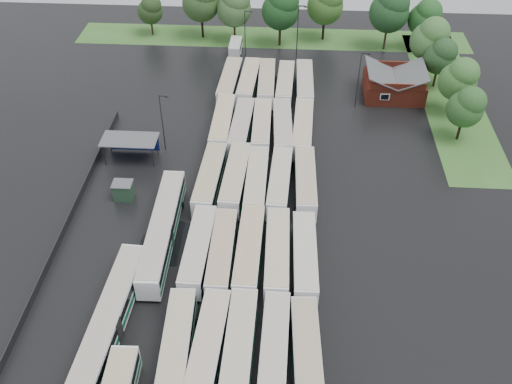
{
  "coord_description": "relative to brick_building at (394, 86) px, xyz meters",
  "views": [
    {
      "loc": [
        5.62,
        -45.9,
        51.12
      ],
      "look_at": [
        2.0,
        12.0,
        2.5
      ],
      "focal_mm": 40.0,
      "sensor_mm": 36.0,
      "label": 1
    }
  ],
  "objects": [
    {
      "name": "tree_east_4",
      "position": [
        8.47,
        19.8,
        3.2
      ],
      "size": [
        4.76,
        4.76,
        7.88
      ],
      "color": "#382318",
      "rests_on": "ground"
    },
    {
      "name": "bus_r3c0",
      "position": [
        -28.52,
        -27.94,
        0.19
      ],
      "size": [
        3.42,
        13.51,
        3.73
      ],
      "rotation": [
        0.0,
        0.0,
        -0.04
      ],
      "color": "white",
      "rests_on": "ground"
    },
    {
      "name": "bus_r1c0",
      "position": [
        -28.49,
        -55.23,
        0.14
      ],
      "size": [
        3.35,
        13.23,
        3.65
      ],
      "rotation": [
        0.0,
        0.0,
        0.04
      ],
      "color": "white",
      "rests_on": "ground"
    },
    {
      "name": "bus_r4c4",
      "position": [
        -15.75,
        -14.58,
        0.18
      ],
      "size": [
        3.38,
        13.48,
        3.72
      ],
      "rotation": [
        0.0,
        0.0,
        -0.04
      ],
      "color": "white",
      "rests_on": "ground"
    },
    {
      "name": "tree_north_4",
      "position": [
        -11.39,
        21.79,
        5.76
      ],
      "size": [
        7.16,
        7.16,
        11.86
      ],
      "color": "black",
      "rests_on": "ground"
    },
    {
      "name": "bus_r4c0",
      "position": [
        -28.27,
        -14.02,
        0.18
      ],
      "size": [
        2.95,
        13.36,
        3.71
      ],
      "rotation": [
        0.0,
        0.0,
        -0.01
      ],
      "color": "white",
      "rests_on": "ground"
    },
    {
      "name": "bus_r5c2",
      "position": [
        -22.05,
        -0.63,
        0.12
      ],
      "size": [
        2.97,
        13.04,
        3.62
      ],
      "rotation": [
        0.0,
        0.0,
        0.02
      ],
      "color": "white",
      "rests_on": "ground"
    },
    {
      "name": "west_fence",
      "position": [
        -46.2,
        -34.77,
        -1.27
      ],
      "size": [
        0.1,
        50.0,
        1.2
      ],
      "primitive_type": "cube",
      "color": "#2D2D30",
      "rests_on": "ground"
    },
    {
      "name": "bus_r3c1",
      "position": [
        -25.04,
        -27.66,
        0.19
      ],
      "size": [
        3.47,
        13.53,
        3.73
      ],
      "rotation": [
        0.0,
        0.0,
        -0.05
      ],
      "color": "white",
      "rests_on": "ground"
    },
    {
      "name": "bus_r2c3",
      "position": [
        -18.81,
        -41.54,
        0.16
      ],
      "size": [
        2.99,
        13.28,
        3.69
      ],
      "rotation": [
        0.0,
        0.0,
        0.01
      ],
      "color": "white",
      "rests_on": "ground"
    },
    {
      "name": "tree_north_6",
      "position": [
        7.56,
        18.33,
        4.85
      ],
      "size": [
        6.3,
        6.3,
        10.44
      ],
      "color": "black",
      "rests_on": "ground"
    },
    {
      "name": "tree_east_2",
      "position": [
        7.94,
        3.74,
        4.07
      ],
      "size": [
        5.57,
        5.57,
        9.23
      ],
      "color": "black",
      "rests_on": "ground"
    },
    {
      "name": "bus_r3c4",
      "position": [
        -15.43,
        -27.76,
        0.13
      ],
      "size": [
        3.05,
        13.08,
        3.62
      ],
      "rotation": [
        0.0,
        0.0,
        0.02
      ],
      "color": "white",
      "rests_on": "ground"
    },
    {
      "name": "tree_north_0",
      "position": [
        -46.72,
        21.87,
        3.55
      ],
      "size": [
        5.09,
        5.09,
        8.43
      ],
      "color": "#32271A",
      "rests_on": "ground"
    },
    {
      "name": "ground",
      "position": [
        -24.0,
        -42.77,
        -1.87
      ],
      "size": [
        160.0,
        160.0,
        0.0
      ],
      "primitive_type": "plane",
      "color": "black",
      "rests_on": "ground"
    },
    {
      "name": "grass_strip_east",
      "position": [
        10.0,
        0.03,
        -1.86
      ],
      "size": [
        10.0,
        50.0,
        0.01
      ],
      "primitive_type": "cube",
      "color": "#396B28",
      "rests_on": "ground"
    },
    {
      "name": "bus_r5c4",
      "position": [
        -15.45,
        -0.85,
        0.16
      ],
      "size": [
        2.99,
        13.26,
        3.68
      ],
      "rotation": [
        0.0,
        0.0,
        0.01
      ],
      "color": "white",
      "rests_on": "ground"
    },
    {
      "name": "bus_r2c4",
      "position": [
        -15.55,
        -41.84,
        0.12
      ],
      "size": [
        3.06,
        13.05,
        3.62
      ],
      "rotation": [
        0.0,
        0.0,
        0.02
      ],
      "color": "white",
      "rests_on": "ground"
    },
    {
      "name": "lamp_post_ne",
      "position": [
        -6.65,
        -4.09,
        3.95
      ],
      "size": [
        1.54,
        0.3,
        10.02
      ],
      "color": "#2D2D30",
      "rests_on": "ground"
    },
    {
      "name": "artic_bus_west_c",
      "position": [
        -36.17,
        -52.33,
        0.16
      ],
      "size": [
        3.74,
        19.81,
        3.65
      ],
      "rotation": [
        0.0,
        0.0,
        -0.05
      ],
      "color": "white",
      "rests_on": "ground"
    },
    {
      "name": "tree_north_3",
      "position": [
        -20.14,
        18.54,
        5.95
      ],
      "size": [
        7.33,
        7.33,
        12.14
      ],
      "color": "black",
      "rests_on": "ground"
    },
    {
      "name": "bus_r4c1",
      "position": [
        -25.25,
        -14.69,
        0.13
      ],
      "size": [
        3.33,
        13.15,
        3.63
      ],
      "rotation": [
        0.0,
        0.0,
        -0.04
      ],
      "color": "white",
      "rests_on": "ground"
    },
    {
      "name": "tree_east_0",
      "position": [
        8.72,
        -12.94,
        4.1
      ],
      "size": [
        5.6,
        5.6,
        9.28
      ],
      "color": "black",
      "rests_on": "ground"
    },
    {
      "name": "bus_r2c2",
      "position": [
        -22.15,
        -41.37,
        0.2
      ],
      "size": [
        3.07,
        13.51,
        3.75
      ],
      "rotation": [
        0.0,
        0.0,
        -0.02
      ],
      "color": "white",
      "rests_on": "ground"
    },
    {
      "name": "lamp_post_back_e",
      "position": [
        -16.77,
        13.07,
        4.25
      ],
      "size": [
        1.62,
        0.32,
        10.54
      ],
      "color": "#2D2D30",
      "rests_on": "ground"
    },
    {
      "name": "lamp_post_nw",
      "position": [
        -36.59,
        -18.3,
        3.6
      ],
      "size": [
        1.45,
        0.28,
        9.42
      ],
      "color": "#2D2D30",
      "rests_on": "ground"
    },
    {
      "name": "minibus",
      "position": [
        -28.81,
        14.08,
        -0.44
      ],
      "size": [
        2.28,
        5.93,
        2.58
      ],
      "rotation": [
        0.0,
        0.0,
        -0.01
      ],
      "color": "silver",
      "rests_on": "ground"
    },
    {
      "name": "bus_r1c1",
      "position": [
        -25.32,
        -55.23,
        0.17
      ],
      "size": [
        3.5,
        13.45,
        3.71
      ],
      "rotation": [
        0.0,
        0.0,
        -0.05
      ],
      "color": "white",
      "rests_on": "ground"
    },
    {
      "name": "bus_r5c3",
      "position": [
        -18.81,
        -1.0,
        0.09
      ],
      "size": [
        3.11,
        12.84,
        3.55
      ],
      "rotation": [
        0.0,
        0.0,
        -0.03
      ],
      "color": "white",
      "rests_on": "ground"
    },
    {
      "name": "bus_r4c3",
      "position": [
        -18.9,
        -14.67,
        0.16
      ],
      "size": [
        3.45,
        13.35,
        3.68
      ],
      "rotation": [
        0.0,
        0.0,
        0.05
      ],
      "color": "white",
      "rests_on": "ground"
    },
    {
      "name": "bus_r3c3",
      "position": [
        -18.92,
        -27.92,
        0.11
      ],
      "size": [
        3.29,
        12.99,
        3.59
      ],
      "rotation": [
        0.0,
        0.0,
        -0.04
      ],
      "color": "white",
      "rests_on": "ground"
    },
    {
      "name": "tree_east_1",
      "position": [
        9.02,
        -5.44,
        4.71
      ],
      "size": [
        6.17,
        6.17,
        10.22
      ],
      "color": "black",
      "rests_on": "ground"
    },
    {
      "name": "puddle_2",
      "position": [
        -32.11,
        -38.44,
        -1.86
      ],
      "size": [
        8.17,
        8.17,
        0.01
      ],
      "primitive_type": "cylinder",
      "color": "black",
      "rests_on": "ground"
    },
    {
      "name": "bus_r2c1",
      "position": [
        -25.37,
        -41.75,
        0.09
      ],
      "size": [
        2.78,
        12.8,
        3.56
      ],
      "rotation": [
        0.0,
        0.0,
        0.0
      ],
      "color": "white",
      "rests_on": "ground"
    },
    {
      "name": "wash_shed",
      "position": [
        -41.2,
        -20.74,
        1.12
      ],
      "size": [
        8.2,
        4.2,
        3.58
      ],
      "color": "#2D2D30",
      "rests_on": "ground"
    },
    {
      "name": "tree_north_2",
      "position": [
        -29.35,
        19.82,
        5.43
      ],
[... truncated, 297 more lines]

